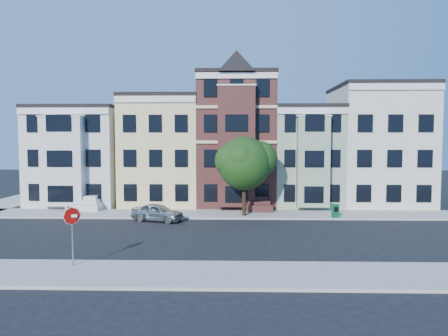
{
  "coord_description": "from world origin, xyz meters",
  "views": [
    {
      "loc": [
        -0.09,
        -27.56,
        6.28
      ],
      "look_at": [
        -0.9,
        3.41,
        4.2
      ],
      "focal_mm": 35.0,
      "sensor_mm": 36.0,
      "label": 1
    }
  ],
  "objects_px": {
    "fire_hydrant": "(67,211)",
    "stop_sign": "(72,233)",
    "newspaper_box": "(335,211)",
    "parked_car": "(158,212)",
    "street_tree": "(244,167)"
  },
  "relations": [
    {
      "from": "newspaper_box",
      "to": "fire_hydrant",
      "type": "bearing_deg",
      "value": 168.67
    },
    {
      "from": "street_tree",
      "to": "fire_hydrant",
      "type": "height_order",
      "value": "street_tree"
    },
    {
      "from": "parked_car",
      "to": "street_tree",
      "type": "bearing_deg",
      "value": -55.39
    },
    {
      "from": "newspaper_box",
      "to": "parked_car",
      "type": "bearing_deg",
      "value": 174.24
    },
    {
      "from": "fire_hydrant",
      "to": "stop_sign",
      "type": "relative_size",
      "value": 0.21
    },
    {
      "from": "street_tree",
      "to": "stop_sign",
      "type": "bearing_deg",
      "value": -121.31
    },
    {
      "from": "newspaper_box",
      "to": "fire_hydrant",
      "type": "relative_size",
      "value": 1.53
    },
    {
      "from": "street_tree",
      "to": "fire_hydrant",
      "type": "relative_size",
      "value": 11.44
    },
    {
      "from": "fire_hydrant",
      "to": "newspaper_box",
      "type": "bearing_deg",
      "value": -0.99
    },
    {
      "from": "parked_car",
      "to": "fire_hydrant",
      "type": "bearing_deg",
      "value": 98.19
    },
    {
      "from": "newspaper_box",
      "to": "fire_hydrant",
      "type": "height_order",
      "value": "newspaper_box"
    },
    {
      "from": "fire_hydrant",
      "to": "stop_sign",
      "type": "height_order",
      "value": "stop_sign"
    },
    {
      "from": "parked_car",
      "to": "newspaper_box",
      "type": "bearing_deg",
      "value": -66.28
    },
    {
      "from": "parked_car",
      "to": "stop_sign",
      "type": "relative_size",
      "value": 1.24
    },
    {
      "from": "street_tree",
      "to": "stop_sign",
      "type": "xyz_separation_m",
      "value": [
        -8.55,
        -14.05,
        -2.28
      ]
    }
  ]
}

